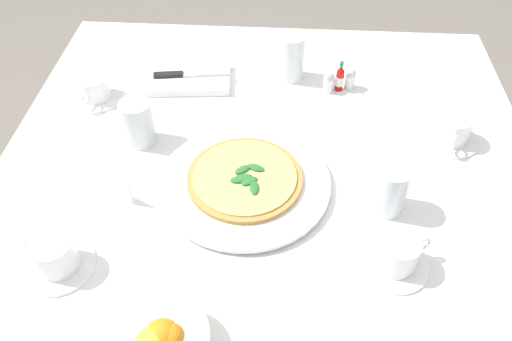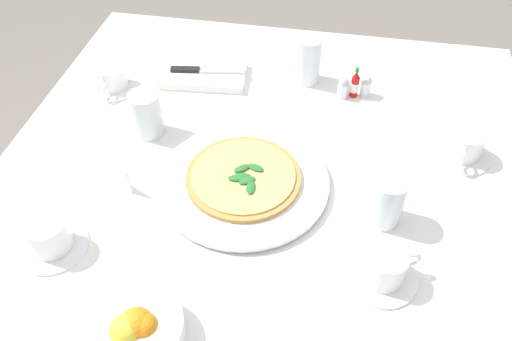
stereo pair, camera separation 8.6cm
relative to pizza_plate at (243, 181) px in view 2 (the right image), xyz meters
name	(u,v)px [view 2 (the right image)]	position (x,y,z in m)	size (l,w,h in m)	color
ground_plane	(264,333)	(0.04, 0.05, -0.77)	(8.00, 8.00, 0.00)	slate
dining_table	(267,207)	(0.04, 0.05, -0.14)	(1.19, 1.19, 0.76)	white
pizza_plate	(243,181)	(0.00, 0.00, 0.00)	(0.36, 0.36, 0.02)	white
pizza	(243,177)	(0.00, 0.00, 0.01)	(0.24, 0.24, 0.02)	#C68E47
coffee_cup_far_left	(49,237)	(-0.32, -0.22, 0.02)	(0.13, 0.13, 0.07)	white
coffee_cup_back_corner	(384,267)	(0.29, -0.18, 0.02)	(0.13, 0.13, 0.07)	white
coffee_cup_left_edge	(112,79)	(-0.40, 0.27, 0.02)	(0.13, 0.13, 0.06)	white
coffee_cup_near_left	(464,146)	(0.46, 0.17, 0.02)	(0.13, 0.13, 0.07)	white
water_glass_near_right	(308,63)	(0.09, 0.40, 0.04)	(0.07, 0.07, 0.12)	white
water_glass_far_right	(147,116)	(-0.25, 0.13, 0.04)	(0.07, 0.07, 0.11)	white
water_glass_center_back	(385,203)	(0.29, -0.04, 0.04)	(0.07, 0.07, 0.11)	white
napkin_folded	(204,75)	(-0.18, 0.36, 0.00)	(0.23, 0.15, 0.02)	white
dinner_knife	(204,70)	(-0.18, 0.36, 0.01)	(0.20, 0.05, 0.01)	silver
citrus_bowl	(137,330)	(-0.10, -0.36, 0.02)	(0.15, 0.15, 0.07)	white
hot_sauce_bottle	(355,85)	(0.21, 0.35, 0.02)	(0.02, 0.02, 0.08)	#B7140F
salt_shaker	(366,86)	(0.24, 0.36, 0.01)	(0.03, 0.03, 0.06)	white
pepper_shaker	(343,89)	(0.18, 0.34, 0.01)	(0.03, 0.03, 0.06)	white
menu_card	(115,174)	(-0.26, -0.05, 0.02)	(0.08, 0.04, 0.06)	white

